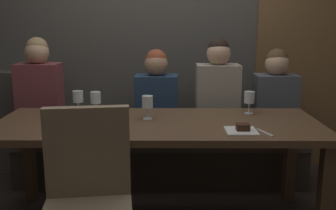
{
  "coord_description": "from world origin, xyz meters",
  "views": [
    {
      "loc": [
        0.09,
        -2.52,
        1.41
      ],
      "look_at": [
        0.07,
        0.08,
        0.84
      ],
      "focal_mm": 41.18,
      "sensor_mm": 36.0,
      "label": 1
    }
  ],
  "objects_px": {
    "wine_glass_center_back": "(249,98)",
    "wine_glass_far_right": "(147,103)",
    "banquette_bench": "(160,158)",
    "wine_glass_near_left": "(78,97)",
    "chair_near_side": "(88,193)",
    "fork_on_table": "(265,132)",
    "diner_bearded": "(156,94)",
    "diner_redhead": "(40,89)",
    "dessert_plate": "(242,129)",
    "dining_table": "(158,134)",
    "diner_near_end": "(275,94)",
    "wine_glass_far_left": "(96,98)",
    "espresso_cup": "(74,130)",
    "diner_far_end": "(218,90)"
  },
  "relations": [
    {
      "from": "diner_redhead",
      "to": "diner_near_end",
      "type": "distance_m",
      "value": 2.02
    },
    {
      "from": "chair_near_side",
      "to": "wine_glass_far_left",
      "type": "height_order",
      "value": "chair_near_side"
    },
    {
      "from": "diner_far_end",
      "to": "espresso_cup",
      "type": "bearing_deg",
      "value": -134.83
    },
    {
      "from": "banquette_bench",
      "to": "fork_on_table",
      "type": "distance_m",
      "value": 1.28
    },
    {
      "from": "dining_table",
      "to": "diner_redhead",
      "type": "xyz_separation_m",
      "value": [
        -1.03,
        0.71,
        0.19
      ]
    },
    {
      "from": "chair_near_side",
      "to": "wine_glass_near_left",
      "type": "relative_size",
      "value": 5.98
    },
    {
      "from": "wine_glass_near_left",
      "to": "fork_on_table",
      "type": "xyz_separation_m",
      "value": [
        1.26,
        -0.53,
        -0.11
      ]
    },
    {
      "from": "banquette_bench",
      "to": "diner_redhead",
      "type": "relative_size",
      "value": 3.02
    },
    {
      "from": "wine_glass_far_left",
      "to": "dessert_plate",
      "type": "height_order",
      "value": "wine_glass_far_left"
    },
    {
      "from": "chair_near_side",
      "to": "wine_glass_far_left",
      "type": "relative_size",
      "value": 5.98
    },
    {
      "from": "diner_near_end",
      "to": "wine_glass_center_back",
      "type": "xyz_separation_m",
      "value": [
        -0.32,
        -0.48,
        0.06
      ]
    },
    {
      "from": "diner_bearded",
      "to": "fork_on_table",
      "type": "height_order",
      "value": "diner_bearded"
    },
    {
      "from": "espresso_cup",
      "to": "fork_on_table",
      "type": "xyz_separation_m",
      "value": [
        1.15,
        0.04,
        -0.02
      ]
    },
    {
      "from": "wine_glass_far_left",
      "to": "dining_table",
      "type": "bearing_deg",
      "value": -26.49
    },
    {
      "from": "banquette_bench",
      "to": "wine_glass_far_right",
      "type": "relative_size",
      "value": 15.24
    },
    {
      "from": "banquette_bench",
      "to": "diner_bearded",
      "type": "distance_m",
      "value": 0.57
    },
    {
      "from": "wine_glass_far_right",
      "to": "dessert_plate",
      "type": "relative_size",
      "value": 0.86
    },
    {
      "from": "espresso_cup",
      "to": "dessert_plate",
      "type": "height_order",
      "value": "espresso_cup"
    },
    {
      "from": "wine_glass_center_back",
      "to": "wine_glass_far_right",
      "type": "xyz_separation_m",
      "value": [
        -0.74,
        -0.17,
        0.0
      ]
    },
    {
      "from": "espresso_cup",
      "to": "chair_near_side",
      "type": "bearing_deg",
      "value": -69.12
    },
    {
      "from": "wine_glass_near_left",
      "to": "wine_glass_far_right",
      "type": "bearing_deg",
      "value": -19.79
    },
    {
      "from": "fork_on_table",
      "to": "wine_glass_far_right",
      "type": "bearing_deg",
      "value": 136.62
    },
    {
      "from": "diner_bearded",
      "to": "diner_redhead",
      "type": "bearing_deg",
      "value": -179.3
    },
    {
      "from": "espresso_cup",
      "to": "wine_glass_near_left",
      "type": "bearing_deg",
      "value": 100.58
    },
    {
      "from": "diner_near_end",
      "to": "wine_glass_far_left",
      "type": "height_order",
      "value": "diner_near_end"
    },
    {
      "from": "dining_table",
      "to": "wine_glass_near_left",
      "type": "height_order",
      "value": "wine_glass_near_left"
    },
    {
      "from": "diner_redhead",
      "to": "wine_glass_far_right",
      "type": "relative_size",
      "value": 5.05
    },
    {
      "from": "diner_near_end",
      "to": "wine_glass_far_right",
      "type": "height_order",
      "value": "diner_near_end"
    },
    {
      "from": "dining_table",
      "to": "wine_glass_far_left",
      "type": "bearing_deg",
      "value": 153.51
    },
    {
      "from": "dining_table",
      "to": "chair_near_side",
      "type": "relative_size",
      "value": 2.24
    },
    {
      "from": "banquette_bench",
      "to": "chair_near_side",
      "type": "xyz_separation_m",
      "value": [
        -0.33,
        -1.42,
        0.33
      ]
    },
    {
      "from": "banquette_bench",
      "to": "wine_glass_center_back",
      "type": "bearing_deg",
      "value": -34.16
    },
    {
      "from": "wine_glass_far_right",
      "to": "dining_table",
      "type": "bearing_deg",
      "value": -47.77
    },
    {
      "from": "chair_near_side",
      "to": "fork_on_table",
      "type": "relative_size",
      "value": 5.76
    },
    {
      "from": "dining_table",
      "to": "diner_near_end",
      "type": "bearing_deg",
      "value": 36.49
    },
    {
      "from": "diner_near_end",
      "to": "wine_glass_far_left",
      "type": "relative_size",
      "value": 4.46
    },
    {
      "from": "wine_glass_near_left",
      "to": "espresso_cup",
      "type": "relative_size",
      "value": 1.37
    },
    {
      "from": "chair_near_side",
      "to": "banquette_bench",
      "type": "bearing_deg",
      "value": 76.89
    },
    {
      "from": "banquette_bench",
      "to": "wine_glass_near_left",
      "type": "xyz_separation_m",
      "value": [
        -0.6,
        -0.43,
        0.63
      ]
    },
    {
      "from": "wine_glass_near_left",
      "to": "wine_glass_far_left",
      "type": "distance_m",
      "value": 0.14
    },
    {
      "from": "diner_bearded",
      "to": "dessert_plate",
      "type": "height_order",
      "value": "diner_bearded"
    },
    {
      "from": "wine_glass_near_left",
      "to": "diner_redhead",
      "type": "bearing_deg",
      "value": 134.54
    },
    {
      "from": "chair_near_side",
      "to": "wine_glass_center_back",
      "type": "xyz_separation_m",
      "value": [
        1.0,
        0.97,
        0.29
      ]
    },
    {
      "from": "diner_redhead",
      "to": "espresso_cup",
      "type": "distance_m",
      "value": 1.15
    },
    {
      "from": "wine_glass_center_back",
      "to": "wine_glass_far_left",
      "type": "height_order",
      "value": "same"
    },
    {
      "from": "diner_bearded",
      "to": "wine_glass_near_left",
      "type": "relative_size",
      "value": 4.44
    },
    {
      "from": "diner_near_end",
      "to": "wine_glass_near_left",
      "type": "bearing_deg",
      "value": -163.75
    },
    {
      "from": "fork_on_table",
      "to": "wine_glass_far_left",
      "type": "bearing_deg",
      "value": 137.85
    },
    {
      "from": "dining_table",
      "to": "banquette_bench",
      "type": "bearing_deg",
      "value": 90.0
    },
    {
      "from": "dessert_plate",
      "to": "diner_far_end",
      "type": "bearing_deg",
      "value": 92.62
    }
  ]
}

